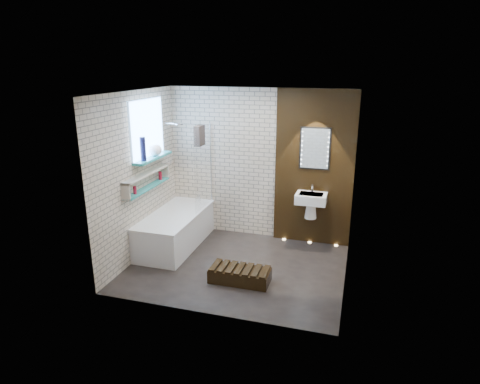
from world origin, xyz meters
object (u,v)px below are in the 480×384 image
(washbasin, at_px, (311,202))
(led_mirror, at_px, (315,149))
(walnut_step, at_px, (240,275))
(bathtub, at_px, (176,229))
(bath_screen, at_px, (203,168))

(washbasin, bearing_deg, led_mirror, 90.00)
(led_mirror, distance_m, walnut_step, 2.40)
(washbasin, height_order, walnut_step, washbasin)
(bathtub, relative_size, walnut_step, 2.05)
(led_mirror, bearing_deg, walnut_step, -115.29)
(bathtub, distance_m, walnut_step, 1.66)
(bath_screen, height_order, washbasin, bath_screen)
(bath_screen, height_order, walnut_step, bath_screen)
(washbasin, bearing_deg, walnut_step, -117.58)
(walnut_step, bearing_deg, led_mirror, 64.71)
(led_mirror, xyz_separation_m, walnut_step, (-0.78, -1.66, -1.56))
(bathtub, relative_size, led_mirror, 2.49)
(washbasin, bearing_deg, bathtub, -163.99)
(bathtub, relative_size, washbasin, 3.00)
(bath_screen, relative_size, washbasin, 2.41)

